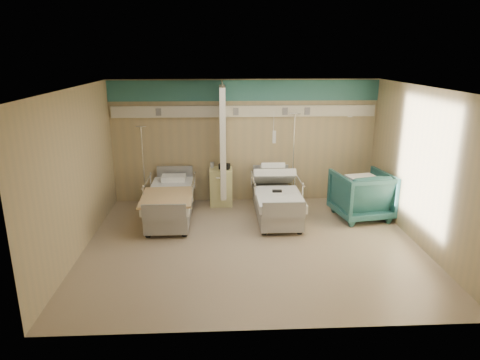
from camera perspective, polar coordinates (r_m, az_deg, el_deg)
The scene contains 13 objects.
ground at distance 7.87m, azimuth 1.66°, elevation -8.59°, with size 6.00×5.00×0.00m, color gray.
room_walls at distance 7.52m, azimuth 1.39°, elevation 5.20°, with size 6.04×5.04×2.82m.
bed_right at distance 9.01m, azimuth 4.85°, elevation -3.15°, with size 1.00×2.16×0.63m, color white, non-canonical shape.
bed_left at distance 8.99m, azimuth -9.22°, elevation -3.36°, with size 1.00×2.16×0.63m, color white, non-canonical shape.
bedside_cabinet at distance 9.75m, azimuth -2.55°, elevation -0.88°, with size 0.50×0.48×0.85m, color #DFD98B.
visitor_armchair at distance 9.29m, azimuth 15.87°, elevation -1.90°, with size 1.07×1.10×1.00m, color #205152.
waffle_blanket at distance 9.17m, azimuth 16.19°, elevation 1.30°, with size 0.59×0.52×0.07m, color white.
iv_stand_right at distance 9.96m, azimuth 6.98°, elevation -0.60°, with size 0.37×0.37×2.08m.
iv_stand_left at distance 9.95m, azimuth -12.55°, elevation -1.21°, with size 0.33×0.33×1.82m.
call_remote at distance 8.72m, azimuth 4.96°, elevation -1.48°, with size 0.19×0.08×0.04m, color black.
tan_blanket at distance 8.44m, azimuth -9.75°, elevation -2.28°, with size 0.98×1.23×0.04m, color tan.
toiletry_bag at distance 9.57m, azimuth -2.09°, elevation 1.83°, with size 0.23×0.14×0.12m, color black.
white_cup at distance 9.71m, azimuth -3.74°, elevation 2.02°, with size 0.08×0.08×0.12m, color white.
Camera 1 is at (-0.58, -7.10, 3.35)m, focal length 32.00 mm.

